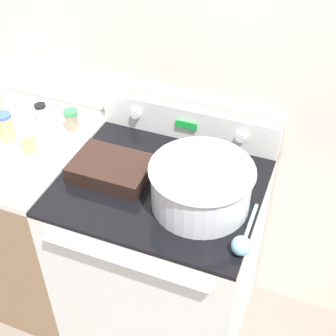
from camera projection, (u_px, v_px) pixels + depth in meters
The scene contains 11 objects.
kitchen_wall at pixel (196, 56), 1.81m from camera, with size 8.00×0.05×2.50m.
stove_range at pixel (162, 258), 2.06m from camera, with size 0.76×0.69×0.90m.
control_panel at pixel (189, 123), 1.94m from camera, with size 0.76×0.07×0.15m.
side_counter at pixel (29, 216), 2.25m from camera, with size 0.63×0.66×0.91m.
mixing_bowl at pixel (201, 184), 1.62m from camera, with size 0.37×0.37×0.17m.
casserole_dish at pixel (112, 168), 1.78m from camera, with size 0.30×0.21×0.06m.
ladle at pixel (242, 243), 1.50m from camera, with size 0.07×0.26×0.07m.
spice_jar_green_cap at pixel (72, 120), 1.99m from camera, with size 0.06×0.06×0.09m.
spice_jar_white_cap at pixel (29, 141), 1.86m from camera, with size 0.06×0.06×0.10m.
spice_jar_black_cap at pixel (42, 114), 2.02m from camera, with size 0.05×0.05×0.10m.
spice_jar_blue_cap at pixel (6, 127), 1.92m from camera, with size 0.07×0.07×0.12m.
Camera 1 is at (0.51, -0.89, 2.08)m, focal length 50.00 mm.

